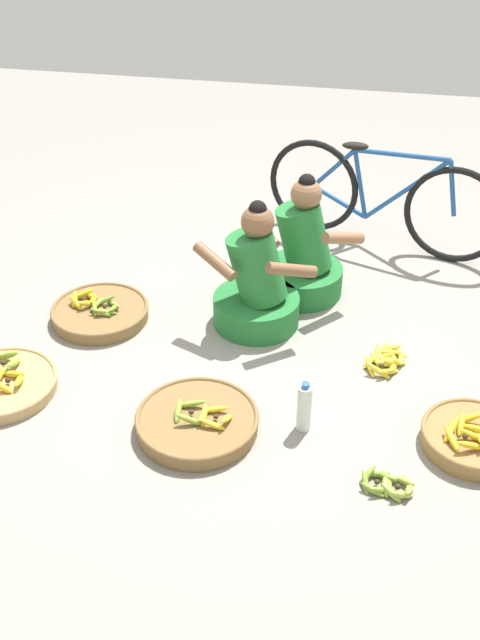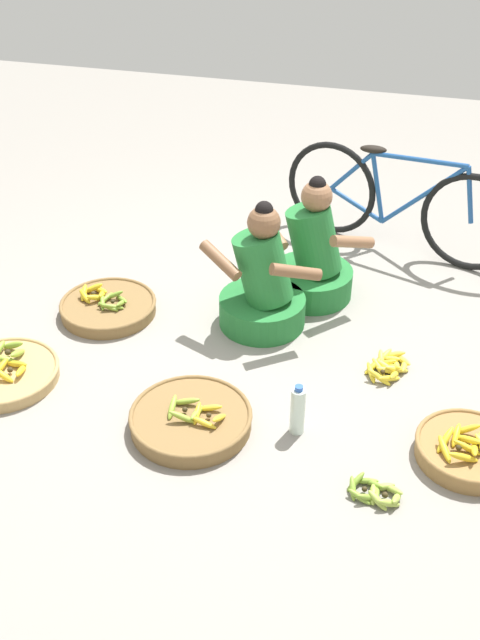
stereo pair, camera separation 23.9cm
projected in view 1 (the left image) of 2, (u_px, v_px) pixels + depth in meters
ground_plane at (247, 351)px, 4.34m from camera, size 10.00×10.00×0.00m
vendor_woman_front at (256, 286)px, 4.43m from camera, size 0.74×0.52×0.81m
vendor_woman_behind at (303, 256)px, 4.72m from camera, size 0.76×0.52×0.81m
bicycle_leaning at (381, 198)px, 5.20m from camera, size 1.65×0.53×0.73m
banana_basket_mid_right at (474, 437)px, 3.66m from camera, size 0.51×0.51×0.17m
banana_basket_mid_left at (197, 421)px, 3.77m from camera, size 0.62×0.62×0.16m
banana_basket_front_center at (1, 384)px, 4.02m from camera, size 0.60×0.60×0.14m
banana_basket_front_right at (100, 312)px, 4.59m from camera, size 0.60×0.60×0.15m
loose_bananas_back_center at (385, 359)px, 4.23m from camera, size 0.27×0.32×0.09m
loose_bananas_back_left at (388, 484)px, 3.45m from camera, size 0.27×0.19×0.08m
water_bottle at (304, 407)px, 3.72m from camera, size 0.07×0.07×0.29m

